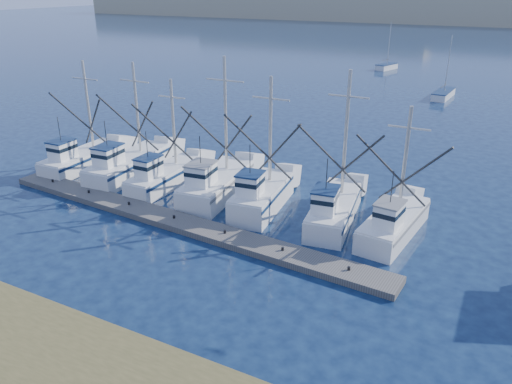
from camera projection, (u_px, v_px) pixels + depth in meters
ground at (195, 298)px, 24.72m from camera, size 500.00×500.00×0.00m
floating_dock at (174, 221)px, 32.27m from camera, size 29.66×4.23×0.39m
dune_ridge at (494, 8)px, 194.70m from camera, size 360.00×60.00×10.00m
trawler_fleet at (209, 184)px, 36.17m from camera, size 28.83×8.86×9.81m
sailboat_near at (443, 94)px, 67.25m from camera, size 2.26×6.50×8.10m
sailboat_far at (386, 67)px, 89.08m from camera, size 3.17×5.02×8.10m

